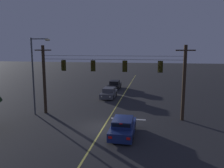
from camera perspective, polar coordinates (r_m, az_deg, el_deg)
The scene contains 12 objects.
ground_plane at distance 19.79m, azimuth -2.30°, elevation -11.14°, with size 180.00×180.00×0.00m, color #28282B.
lane_centre_stripe at distance 28.69m, azimuth 1.76°, elevation -4.71°, with size 0.14×60.00×0.01m, color #D1C64C.
stop_bar_paint at distance 22.16m, azimuth 4.16°, elevation -8.92°, with size 3.40×0.36×0.01m, color silver.
signal_span_assembly at distance 22.16m, azimuth -0.45°, elevation 1.02°, with size 15.93×0.32×7.17m.
traffic_light_leftmost at distance 23.39m, azimuth -12.41°, elevation 4.65°, with size 0.48×0.41×1.22m.
traffic_light_left_inner at distance 22.39m, azimuth -4.97°, elevation 4.64°, with size 0.48×0.41×1.22m.
traffic_light_centre at distance 21.77m, azimuth 3.26°, elevation 4.53°, with size 0.48×0.41×1.22m.
traffic_light_right_inner at distance 21.64m, azimuth 12.28°, elevation 4.31°, with size 0.48×0.41×1.22m.
car_waiting_near_lane at distance 18.08m, azimuth 2.82°, elevation -10.96°, with size 1.80×4.33×1.39m.
car_oncoming_lead at distance 31.34m, azimuth -0.81°, elevation -2.32°, with size 1.80×4.42×1.39m.
car_oncoming_trailing at distance 38.16m, azimuth 0.67°, elevation -0.26°, with size 1.80×4.42×1.39m.
street_lamp_corner at distance 24.00m, azimuth -18.98°, elevation 3.61°, with size 2.11×0.30×7.90m.
Camera 1 is at (4.03, -18.13, 6.84)m, focal length 35.72 mm.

